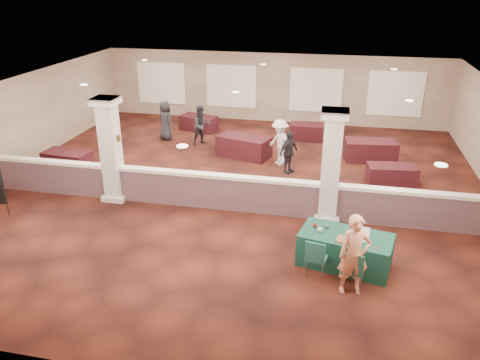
% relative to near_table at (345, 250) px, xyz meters
% --- Properties ---
extents(ground, '(16.00, 16.00, 0.00)m').
position_rel_near_table_xyz_m(ground, '(-3.50, 3.76, -0.41)').
color(ground, '#4F1E13').
rests_on(ground, ground).
extents(wall_back, '(16.00, 0.04, 3.20)m').
position_rel_near_table_xyz_m(wall_back, '(-3.50, 11.76, 1.19)').
color(wall_back, '#7B6B55').
rests_on(wall_back, ground).
extents(wall_front, '(16.00, 0.04, 3.20)m').
position_rel_near_table_xyz_m(wall_front, '(-3.50, -4.24, 1.19)').
color(wall_front, '#7B6B55').
rests_on(wall_front, ground).
extents(wall_left, '(0.04, 16.00, 3.20)m').
position_rel_near_table_xyz_m(wall_left, '(-11.50, 3.76, 1.19)').
color(wall_left, '#7B6B55').
rests_on(wall_left, ground).
extents(ceiling, '(16.00, 16.00, 0.02)m').
position_rel_near_table_xyz_m(ceiling, '(-3.50, 3.76, 2.79)').
color(ceiling, white).
rests_on(ceiling, wall_back).
extents(partition_wall, '(15.60, 0.28, 1.10)m').
position_rel_near_table_xyz_m(partition_wall, '(-3.50, 2.26, 0.16)').
color(partition_wall, brown).
rests_on(partition_wall, ground).
extents(column_left, '(0.72, 0.72, 3.20)m').
position_rel_near_table_xyz_m(column_left, '(-7.00, 2.26, 1.23)').
color(column_left, beige).
rests_on(column_left, ground).
extents(column_right, '(0.72, 0.72, 3.20)m').
position_rel_near_table_xyz_m(column_right, '(-0.50, 2.26, 1.23)').
color(column_right, beige).
rests_on(column_right, ground).
extents(sconce_left, '(0.12, 0.12, 0.18)m').
position_rel_near_table_xyz_m(sconce_left, '(-7.28, 2.26, 1.59)').
color(sconce_left, brown).
rests_on(sconce_left, column_left).
extents(sconce_right, '(0.12, 0.12, 0.18)m').
position_rel_near_table_xyz_m(sconce_right, '(-6.72, 2.26, 1.59)').
color(sconce_right, brown).
rests_on(sconce_right, column_left).
extents(near_table, '(2.30, 1.48, 0.82)m').
position_rel_near_table_xyz_m(near_table, '(0.00, 0.00, 0.00)').
color(near_table, '#103A30').
rests_on(near_table, ground).
extents(conf_chair_main, '(0.52, 0.52, 0.95)m').
position_rel_near_table_xyz_m(conf_chair_main, '(0.16, -0.95, 0.15)').
color(conf_chair_main, '#1B5144').
rests_on(conf_chair_main, ground).
extents(conf_chair_side, '(0.55, 0.56, 0.95)m').
position_rel_near_table_xyz_m(conf_chair_side, '(-0.65, -0.62, 0.15)').
color(conf_chair_side, '#1B5144').
rests_on(conf_chair_side, ground).
extents(woman, '(0.75, 0.58, 1.85)m').
position_rel_near_table_xyz_m(woman, '(0.15, -1.02, 0.52)').
color(woman, '#ED8467').
rests_on(woman, ground).
extents(far_table_front_left, '(1.73, 0.99, 0.67)m').
position_rel_near_table_xyz_m(far_table_front_left, '(-9.75, 4.13, -0.07)').
color(far_table_front_left, black).
rests_on(far_table_front_left, ground).
extents(far_table_front_center, '(2.17, 1.51, 0.80)m').
position_rel_near_table_xyz_m(far_table_front_center, '(-3.85, 6.76, -0.01)').
color(far_table_front_center, black).
rests_on(far_table_front_center, ground).
extents(far_table_front_right, '(1.68, 1.00, 0.64)m').
position_rel_near_table_xyz_m(far_table_front_right, '(1.49, 5.25, -0.09)').
color(far_table_front_right, black).
rests_on(far_table_front_right, ground).
extents(far_table_back_left, '(1.80, 1.28, 0.66)m').
position_rel_near_table_xyz_m(far_table_back_left, '(-6.52, 9.63, -0.08)').
color(far_table_back_left, black).
rests_on(far_table_back_left, ground).
extents(far_table_back_center, '(1.68, 0.87, 0.68)m').
position_rel_near_table_xyz_m(far_table_back_center, '(-1.50, 9.34, -0.07)').
color(far_table_back_center, black).
rests_on(far_table_back_center, ground).
extents(far_table_back_right, '(1.97, 1.16, 0.76)m').
position_rel_near_table_xyz_m(far_table_back_right, '(0.90, 7.39, -0.03)').
color(far_table_back_right, black).
rests_on(far_table_back_right, ground).
extents(attendee_a, '(0.87, 0.85, 1.63)m').
position_rel_near_table_xyz_m(attendee_a, '(-5.82, 7.76, 0.41)').
color(attendee_a, black).
rests_on(attendee_a, ground).
extents(attendee_b, '(1.09, 1.14, 1.69)m').
position_rel_near_table_xyz_m(attendee_b, '(-2.41, 6.25, 0.44)').
color(attendee_b, silver).
rests_on(attendee_b, ground).
extents(attendee_c, '(0.85, 0.97, 1.51)m').
position_rel_near_table_xyz_m(attendee_c, '(-2.00, 5.52, 0.35)').
color(attendee_c, black).
rests_on(attendee_c, ground).
extents(attendee_d, '(0.92, 0.81, 1.65)m').
position_rel_near_table_xyz_m(attendee_d, '(-7.50, 8.10, 0.42)').
color(attendee_d, black).
rests_on(attendee_d, ground).
extents(laptop_base, '(0.41, 0.33, 0.02)m').
position_rel_near_table_xyz_m(laptop_base, '(0.32, -0.12, 0.42)').
color(laptop_base, silver).
rests_on(laptop_base, near_table).
extents(laptop_screen, '(0.36, 0.09, 0.25)m').
position_rel_near_table_xyz_m(laptop_screen, '(0.34, 0.00, 0.55)').
color(laptop_screen, silver).
rests_on(laptop_screen, near_table).
extents(screen_glow, '(0.33, 0.07, 0.21)m').
position_rel_near_table_xyz_m(screen_glow, '(0.34, -0.01, 0.53)').
color(screen_glow, silver).
rests_on(screen_glow, near_table).
extents(knitting, '(0.51, 0.42, 0.03)m').
position_rel_near_table_xyz_m(knitting, '(-0.00, -0.28, 0.42)').
color(knitting, '#B13E1C').
rests_on(knitting, near_table).
extents(yarn_cream, '(0.12, 0.12, 0.12)m').
position_rel_near_table_xyz_m(yarn_cream, '(-0.62, 0.02, 0.47)').
color(yarn_cream, beige).
rests_on(yarn_cream, near_table).
extents(yarn_red, '(0.11, 0.11, 0.11)m').
position_rel_near_table_xyz_m(yarn_red, '(-0.75, 0.22, 0.46)').
color(yarn_red, maroon).
rests_on(yarn_red, near_table).
extents(yarn_grey, '(0.12, 0.12, 0.12)m').
position_rel_near_table_xyz_m(yarn_grey, '(-0.46, 0.24, 0.47)').
color(yarn_grey, '#454549').
rests_on(yarn_grey, near_table).
extents(scissors, '(0.14, 0.06, 0.01)m').
position_rel_near_table_xyz_m(scissors, '(0.65, -0.46, 0.41)').
color(scissors, red).
rests_on(scissors, near_table).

